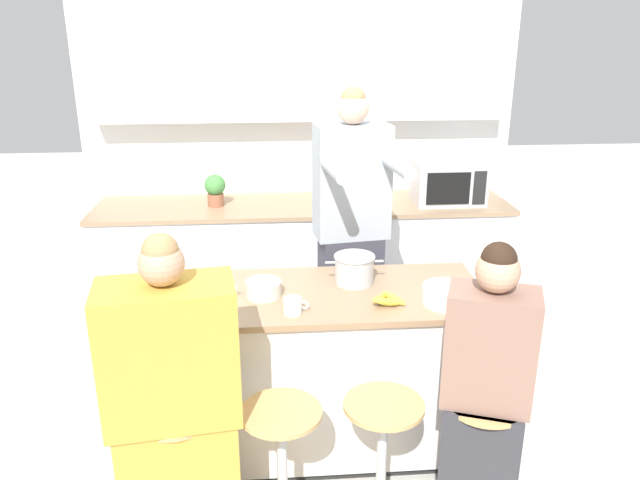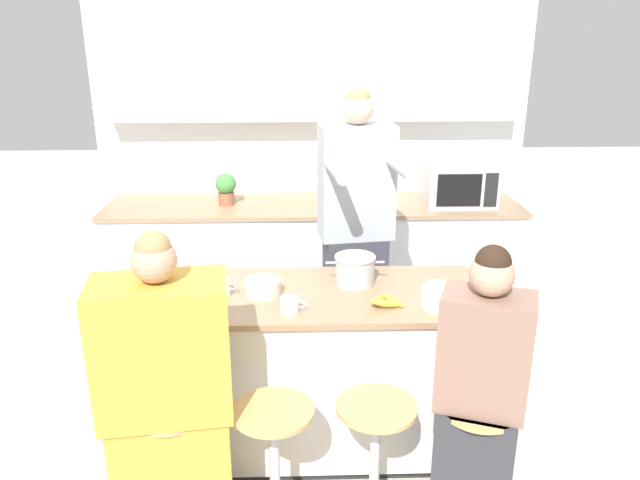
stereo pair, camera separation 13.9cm
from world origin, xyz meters
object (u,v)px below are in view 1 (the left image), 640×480
kitchen_island (321,371)px  juice_carton (160,299)px  bar_stool_rightmost (479,462)px  bar_stool_center_left (282,473)px  bar_stool_leftmost (181,475)px  fruit_bowl (447,295)px  microwave (448,182)px  person_cooking (351,248)px  person_wrapped_blanket (175,411)px  bar_stool_center_right (381,465)px  person_seated_near (484,406)px  potted_plant (215,189)px  coffee_cup_far (293,306)px  cooking_pot (354,269)px  coffee_cup_near (223,289)px  banana_bunch (387,300)px

kitchen_island → juice_carton: juice_carton is taller
bar_stool_rightmost → bar_stool_center_left: bearing=-179.9°
bar_stool_leftmost → fruit_bowl: fruit_bowl is taller
fruit_bowl → microwave: size_ratio=0.46×
person_cooking → microwave: size_ratio=3.65×
fruit_bowl → person_wrapped_blanket: bearing=-160.2°
bar_stool_center_right → microwave: microwave is taller
person_seated_near → microwave: bearing=98.9°
bar_stool_leftmost → bar_stool_rightmost: bearing=-1.0°
microwave → potted_plant: microwave is taller
bar_stool_center_right → coffee_cup_far: size_ratio=5.57×
person_cooking → potted_plant: size_ratio=7.91×
person_seated_near → coffee_cup_far: (-0.78, 0.39, 0.31)m
fruit_bowl → bar_stool_leftmost: bearing=-161.3°
cooking_pot → person_seated_near: bearing=-57.2°
bar_stool_center_left → fruit_bowl: size_ratio=2.80×
microwave → potted_plant: bearing=178.4°
kitchen_island → potted_plant: potted_plant is taller
bar_stool_rightmost → coffee_cup_far: (-0.79, 0.39, 0.60)m
fruit_bowl → coffee_cup_near: size_ratio=2.09×
person_seated_near → juice_carton: bearing=-177.1°
person_seated_near → cooking_pot: bearing=142.7°
bar_stool_center_left → fruit_bowl: fruit_bowl is taller
fruit_bowl → coffee_cup_far: (-0.72, -0.05, -0.00)m
coffee_cup_near → microwave: microwave is taller
bar_stool_center_right → cooking_pot: size_ratio=2.19×
banana_bunch → microwave: size_ratio=0.37×
coffee_cup_near → cooking_pot: bearing=11.6°
bar_stool_center_left → fruit_bowl: 1.09m
fruit_bowl → potted_plant: potted_plant is taller
bar_stool_rightmost → coffee_cup_near: (-1.12, 0.58, 0.61)m
bar_stool_rightmost → banana_bunch: 0.81m
bar_stool_leftmost → banana_bunch: (0.94, 0.42, 0.59)m
bar_stool_leftmost → bar_stool_rightmost: 1.29m
kitchen_island → microwave: (1.06, 1.54, 0.58)m
cooking_pot → bar_stool_center_left: bearing=-118.8°
person_cooking → potted_plant: bearing=122.3°
fruit_bowl → bar_stool_center_left: bearing=-151.1°
person_cooking → microwave: (0.83, 0.97, 0.13)m
bar_stool_leftmost → coffee_cup_near: coffee_cup_near is taller
kitchen_island → banana_bunch: (0.30, -0.16, 0.47)m
cooking_pot → banana_bunch: 0.30m
juice_carton → person_cooking: bearing=38.2°
bar_stool_leftmost → banana_bunch: size_ratio=3.54×
banana_bunch → juice_carton: size_ratio=1.08×
kitchen_island → coffee_cup_near: 0.68m
bar_stool_rightmost → potted_plant: (-1.28, 2.19, 0.68)m
juice_carton → potted_plant: bearing=86.4°
person_cooking → coffee_cup_near: 0.92m
microwave → coffee_cup_near: bearing=-134.3°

